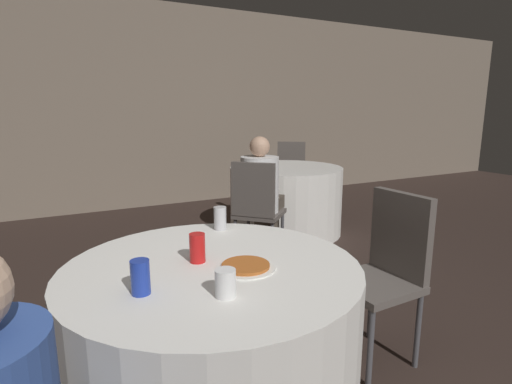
% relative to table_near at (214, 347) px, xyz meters
% --- Properties ---
extents(wall_back, '(16.00, 0.06, 2.80)m').
position_rel_table_near_xyz_m(wall_back, '(0.10, 4.27, 1.03)').
color(wall_back, '#7A6B5B').
rests_on(wall_back, ground_plane).
extents(table_near, '(1.22, 1.22, 0.74)m').
position_rel_table_near_xyz_m(table_near, '(0.00, 0.00, 0.00)').
color(table_near, white).
rests_on(table_near, ground_plane).
extents(table_far, '(1.24, 1.24, 0.74)m').
position_rel_table_near_xyz_m(table_far, '(1.76, 2.29, 0.00)').
color(table_far, white).
rests_on(table_far, ground_plane).
extents(chair_near_east, '(0.42, 0.41, 0.93)m').
position_rel_table_near_xyz_m(chair_near_east, '(1.03, 0.04, 0.19)').
color(chair_near_east, '#59514C').
rests_on(chair_near_east, ground_plane).
extents(chair_far_northeast, '(0.56, 0.56, 0.93)m').
position_rel_table_near_xyz_m(chair_far_northeast, '(2.35, 3.13, 0.19)').
color(chair_far_northeast, '#59514C').
rests_on(chair_far_northeast, ground_plane).
extents(chair_far_southwest, '(0.57, 0.57, 0.93)m').
position_rel_table_near_xyz_m(chair_far_southwest, '(1.01, 1.57, 0.19)').
color(chair_far_southwest, '#59514C').
rests_on(chair_far_southwest, ground_plane).
extents(person_white_shirt, '(0.48, 0.47, 1.14)m').
position_rel_table_near_xyz_m(person_white_shirt, '(1.13, 1.68, 0.21)').
color(person_white_shirt, '#4C4238').
rests_on(person_white_shirt, ground_plane).
extents(pizza_plate_near, '(0.24, 0.24, 0.02)m').
position_rel_table_near_xyz_m(pizza_plate_near, '(0.11, -0.09, 0.38)').
color(pizza_plate_near, white).
rests_on(pizza_plate_near, table_near).
extents(soda_can_silver, '(0.07, 0.07, 0.12)m').
position_rel_table_near_xyz_m(soda_can_silver, '(0.22, 0.45, 0.43)').
color(soda_can_silver, silver).
rests_on(soda_can_silver, table_near).
extents(soda_can_blue, '(0.07, 0.07, 0.12)m').
position_rel_table_near_xyz_m(soda_can_blue, '(-0.31, -0.13, 0.43)').
color(soda_can_blue, '#1E38A5').
rests_on(soda_can_blue, table_near).
extents(soda_can_red, '(0.07, 0.07, 0.12)m').
position_rel_table_near_xyz_m(soda_can_red, '(-0.04, 0.06, 0.43)').
color(soda_can_red, red).
rests_on(soda_can_red, table_near).
extents(cup_near, '(0.07, 0.07, 0.10)m').
position_rel_table_near_xyz_m(cup_near, '(-0.06, -0.28, 0.42)').
color(cup_near, white).
rests_on(cup_near, table_near).
extents(bottle_far, '(0.09, 0.09, 0.25)m').
position_rel_table_near_xyz_m(bottle_far, '(1.70, 2.81, 0.50)').
color(bottle_far, white).
rests_on(bottle_far, table_far).
extents(cup_far, '(0.09, 0.09, 0.09)m').
position_rel_table_near_xyz_m(cup_far, '(1.60, 2.76, 0.42)').
color(cup_far, red).
rests_on(cup_far, table_far).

